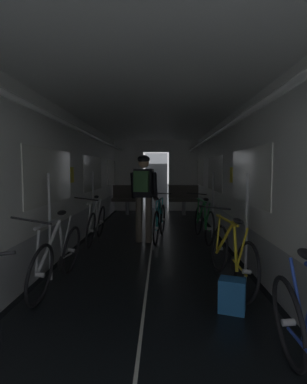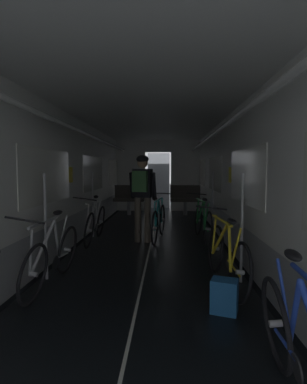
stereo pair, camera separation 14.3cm
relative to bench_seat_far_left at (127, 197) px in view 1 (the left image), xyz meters
name	(u,v)px [view 1 (the left image)]	position (x,y,z in m)	size (l,w,h in m)	color
train_car_shell	(151,155)	(0.90, -4.47, 1.13)	(3.14, 12.34, 2.57)	black
bench_seat_far_left	(127,197)	(0.00, 0.00, 0.00)	(0.98, 0.51, 0.95)	gray
bench_seat_far_right	(184,197)	(1.80, 0.00, 0.00)	(0.98, 0.51, 0.95)	gray
bicycle_silver	(57,257)	(-0.19, -6.23, -0.19)	(0.44, 1.69, 0.96)	black
bicycle_green	(204,222)	(1.95, -3.62, -0.18)	(0.44, 1.69, 0.95)	black
bicycle_white	(96,223)	(-0.21, -3.84, -0.19)	(0.44, 1.69, 0.95)	black
bicycle_yellow	(231,255)	(1.96, -6.09, -0.19)	(0.49, 1.69, 0.95)	black
person_cyclist_aisle	(143,189)	(0.73, -3.84, 0.50)	(0.56, 0.44, 1.73)	brown
bicycle_teal_in_aisle	(159,221)	(1.05, -3.57, -0.18)	(0.44, 1.68, 0.94)	black
backpack_on_floor	(232,295)	(1.80, -6.85, -0.40)	(0.26, 0.20, 0.34)	#1E5693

